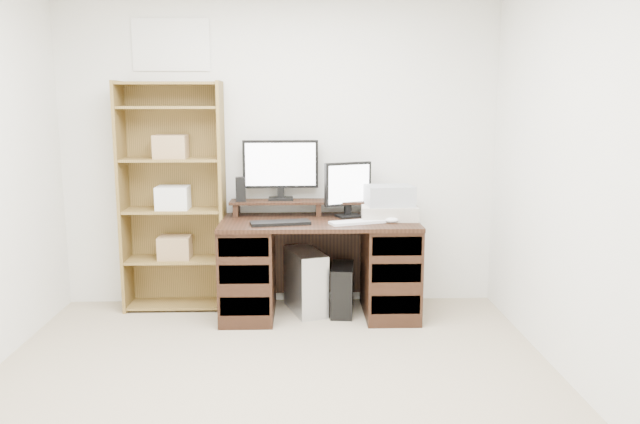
{
  "coord_description": "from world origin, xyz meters",
  "views": [
    {
      "loc": [
        0.16,
        -3.04,
        1.64
      ],
      "look_at": [
        0.31,
        1.43,
        0.85
      ],
      "focal_mm": 35.0,
      "sensor_mm": 36.0,
      "label": 1
    }
  ],
  "objects_px": {
    "monitor_small": "(348,187)",
    "tower_silver": "(306,281)",
    "tower_black": "(342,289)",
    "printer": "(389,212)",
    "bookshelf": "(174,195)",
    "desk": "(319,266)",
    "monitor_wide": "(281,167)"
  },
  "relations": [
    {
      "from": "printer",
      "to": "bookshelf",
      "type": "height_order",
      "value": "bookshelf"
    },
    {
      "from": "monitor_wide",
      "to": "tower_black",
      "type": "relative_size",
      "value": 1.49
    },
    {
      "from": "tower_black",
      "to": "bookshelf",
      "type": "relative_size",
      "value": 0.22
    },
    {
      "from": "tower_black",
      "to": "monitor_small",
      "type": "bearing_deg",
      "value": 74.57
    },
    {
      "from": "desk",
      "to": "tower_black",
      "type": "bearing_deg",
      "value": 3.98
    },
    {
      "from": "desk",
      "to": "monitor_small",
      "type": "relative_size",
      "value": 3.5
    },
    {
      "from": "desk",
      "to": "monitor_wide",
      "type": "distance_m",
      "value": 0.85
    },
    {
      "from": "monitor_wide",
      "to": "monitor_small",
      "type": "bearing_deg",
      "value": -14.74
    },
    {
      "from": "printer",
      "to": "bookshelf",
      "type": "bearing_deg",
      "value": 176.94
    },
    {
      "from": "monitor_small",
      "to": "tower_silver",
      "type": "height_order",
      "value": "monitor_small"
    },
    {
      "from": "tower_silver",
      "to": "tower_black",
      "type": "bearing_deg",
      "value": -29.46
    },
    {
      "from": "monitor_small",
      "to": "bookshelf",
      "type": "distance_m",
      "value": 1.38
    },
    {
      "from": "monitor_small",
      "to": "bookshelf",
      "type": "relative_size",
      "value": 0.24
    },
    {
      "from": "bookshelf",
      "to": "tower_black",
      "type": "bearing_deg",
      "value": -8.59
    },
    {
      "from": "desk",
      "to": "tower_silver",
      "type": "height_order",
      "value": "desk"
    },
    {
      "from": "monitor_wide",
      "to": "printer",
      "type": "distance_m",
      "value": 0.93
    },
    {
      "from": "desk",
      "to": "tower_black",
      "type": "relative_size",
      "value": 3.75
    },
    {
      "from": "monitor_small",
      "to": "desk",
      "type": "bearing_deg",
      "value": -171.99
    },
    {
      "from": "tower_black",
      "to": "bookshelf",
      "type": "distance_m",
      "value": 1.52
    },
    {
      "from": "desk",
      "to": "monitor_wide",
      "type": "height_order",
      "value": "monitor_wide"
    },
    {
      "from": "monitor_small",
      "to": "printer",
      "type": "xyz_separation_m",
      "value": [
        0.31,
        -0.11,
        -0.18
      ]
    },
    {
      "from": "monitor_small",
      "to": "tower_silver",
      "type": "xyz_separation_m",
      "value": [
        -0.34,
        -0.06,
        -0.74
      ]
    },
    {
      "from": "desk",
      "to": "monitor_small",
      "type": "distance_m",
      "value": 0.65
    },
    {
      "from": "monitor_small",
      "to": "bookshelf",
      "type": "height_order",
      "value": "bookshelf"
    },
    {
      "from": "tower_silver",
      "to": "bookshelf",
      "type": "bearing_deg",
      "value": 154.59
    },
    {
      "from": "desk",
      "to": "printer",
      "type": "height_order",
      "value": "printer"
    },
    {
      "from": "tower_silver",
      "to": "monitor_wide",
      "type": "bearing_deg",
      "value": 117.88
    },
    {
      "from": "desk",
      "to": "bookshelf",
      "type": "bearing_deg",
      "value": 169.45
    },
    {
      "from": "monitor_small",
      "to": "tower_black",
      "type": "relative_size",
      "value": 1.07
    },
    {
      "from": "printer",
      "to": "bookshelf",
      "type": "xyz_separation_m",
      "value": [
        -1.69,
        0.18,
        0.11
      ]
    },
    {
      "from": "monitor_wide",
      "to": "monitor_small",
      "type": "height_order",
      "value": "monitor_wide"
    },
    {
      "from": "desk",
      "to": "tower_black",
      "type": "distance_m",
      "value": 0.27
    }
  ]
}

